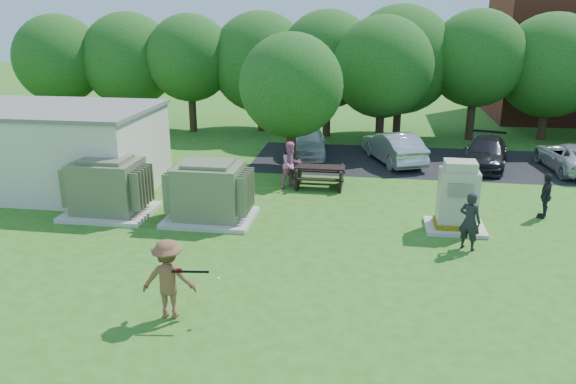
% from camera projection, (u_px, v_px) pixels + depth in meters
% --- Properties ---
extents(ground, '(120.00, 120.00, 0.00)m').
position_uv_depth(ground, '(265.00, 284.00, 14.90)').
color(ground, '#2D6619').
rests_on(ground, ground).
extents(service_building, '(10.00, 5.00, 3.20)m').
position_uv_depth(service_building, '(29.00, 149.00, 22.56)').
color(service_building, beige).
rests_on(service_building, ground).
extents(service_building_roof, '(10.20, 5.20, 0.15)m').
position_uv_depth(service_building_roof, '(23.00, 108.00, 22.04)').
color(service_building_roof, slate).
rests_on(service_building_roof, service_building).
extents(parking_strip, '(20.00, 6.00, 0.01)m').
position_uv_depth(parking_strip, '(464.00, 164.00, 26.59)').
color(parking_strip, '#232326').
rests_on(parking_strip, ground).
extents(transformer_left, '(3.00, 2.40, 2.07)m').
position_uv_depth(transformer_left, '(108.00, 188.00, 19.76)').
color(transformer_left, beige).
rests_on(transformer_left, ground).
extents(transformer_right, '(3.00, 2.40, 2.07)m').
position_uv_depth(transformer_right, '(210.00, 193.00, 19.23)').
color(transformer_right, beige).
rests_on(transformer_right, ground).
extents(generator_cabinet, '(1.92, 1.57, 2.34)m').
position_uv_depth(generator_cabinet, '(457.00, 200.00, 18.35)').
color(generator_cabinet, beige).
rests_on(generator_cabinet, ground).
extents(picnic_table, '(2.04, 1.53, 0.87)m').
position_uv_depth(picnic_table, '(320.00, 174.00, 22.95)').
color(picnic_table, black).
rests_on(picnic_table, ground).
extents(batter, '(1.36, 0.91, 1.95)m').
position_uv_depth(batter, '(168.00, 279.00, 13.08)').
color(batter, brown).
rests_on(batter, ground).
extents(person_by_generator, '(0.79, 0.71, 1.81)m').
position_uv_depth(person_by_generator, '(470.00, 221.00, 16.84)').
color(person_by_generator, black).
rests_on(person_by_generator, ground).
extents(person_at_picnic, '(1.18, 1.15, 1.91)m').
position_uv_depth(person_at_picnic, '(291.00, 165.00, 22.77)').
color(person_at_picnic, '#CD6C99').
rests_on(person_at_picnic, ground).
extents(person_walking_right, '(0.74, 1.02, 1.61)m').
position_uv_depth(person_walking_right, '(546.00, 196.00, 19.47)').
color(person_walking_right, '#242328').
rests_on(person_walking_right, ground).
extents(car_white, '(2.14, 4.33, 1.42)m').
position_uv_depth(car_white, '(308.00, 142.00, 27.82)').
color(car_white, silver).
rests_on(car_white, ground).
extents(car_silver_a, '(3.11, 4.76, 1.48)m').
position_uv_depth(car_silver_a, '(394.00, 147.00, 26.61)').
color(car_silver_a, '#B7B7BC').
rests_on(car_silver_a, ground).
extents(car_dark, '(2.86, 4.84, 1.32)m').
position_uv_depth(car_dark, '(485.00, 153.00, 25.91)').
color(car_dark, black).
rests_on(car_dark, ground).
extents(car_silver_b, '(2.47, 4.66, 1.25)m').
position_uv_depth(car_silver_b, '(571.00, 157.00, 25.28)').
color(car_silver_b, silver).
rests_on(car_silver_b, ground).
extents(batting_equipment, '(1.09, 0.32, 0.31)m').
position_uv_depth(batting_equipment, '(192.00, 272.00, 12.81)').
color(batting_equipment, black).
rests_on(batting_equipment, ground).
extents(tree_row, '(41.30, 13.30, 7.30)m').
position_uv_depth(tree_row, '(359.00, 63.00, 30.76)').
color(tree_row, '#47301E').
rests_on(tree_row, ground).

